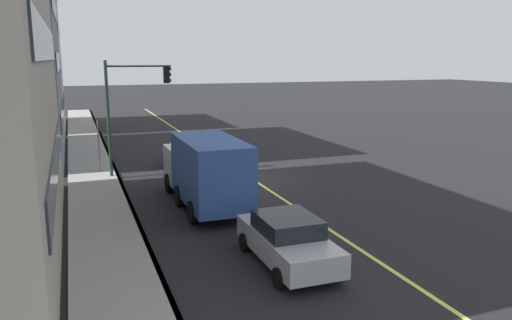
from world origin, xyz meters
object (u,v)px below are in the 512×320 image
object	(u,v)px
car_green	(186,156)
street_sign_post	(98,142)
car_silver	(287,240)
truck_blue	(206,170)
traffic_light_mast	(132,99)

from	to	relation	value
car_green	street_sign_post	size ratio (longest dim) A/B	1.50
car_silver	truck_blue	bearing A→B (deg)	6.41
car_green	truck_blue	size ratio (longest dim) A/B	0.63
car_silver	traffic_light_mast	world-z (taller)	traffic_light_mast
car_green	car_silver	world-z (taller)	car_silver
traffic_light_mast	street_sign_post	bearing A→B (deg)	52.78
car_green	car_silver	size ratio (longest dim) A/B	1.02
truck_blue	traffic_light_mast	bearing A→B (deg)	18.32
car_green	truck_blue	xyz separation A→B (m)	(-7.97, 0.88, 0.90)
car_green	traffic_light_mast	world-z (taller)	traffic_light_mast
truck_blue	traffic_light_mast	distance (m)	7.47
car_green	street_sign_post	distance (m)	4.93
traffic_light_mast	street_sign_post	distance (m)	3.22
traffic_light_mast	truck_blue	bearing A→B (deg)	-161.68
car_green	traffic_light_mast	bearing A→B (deg)	112.99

